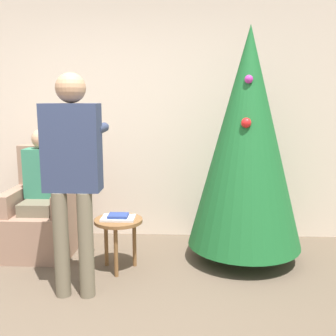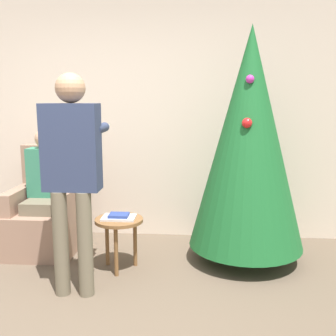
{
  "view_description": "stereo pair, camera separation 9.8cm",
  "coord_description": "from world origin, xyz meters",
  "px_view_note": "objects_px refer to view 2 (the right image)",
  "views": [
    {
      "loc": [
        0.64,
        -2.15,
        1.56
      ],
      "look_at": [
        0.49,
        1.14,
        0.97
      ],
      "focal_mm": 42.0,
      "sensor_mm": 36.0,
      "label": 1
    },
    {
      "loc": [
        0.74,
        -2.15,
        1.56
      ],
      "look_at": [
        0.49,
        1.14,
        0.97
      ],
      "focal_mm": 42.0,
      "sensor_mm": 36.0,
      "label": 2
    }
  ],
  "objects_px": {
    "armchair": "(47,216)",
    "person_standing": "(72,164)",
    "side_stool": "(119,226)",
    "person_seated": "(44,185)",
    "christmas_tree": "(249,139)"
  },
  "relations": [
    {
      "from": "person_seated",
      "to": "person_standing",
      "type": "xyz_separation_m",
      "value": [
        0.58,
        -0.85,
        0.37
      ]
    },
    {
      "from": "christmas_tree",
      "to": "side_stool",
      "type": "distance_m",
      "value": 1.44
    },
    {
      "from": "person_seated",
      "to": "christmas_tree",
      "type": "bearing_deg",
      "value": -2.66
    },
    {
      "from": "side_stool",
      "to": "armchair",
      "type": "bearing_deg",
      "value": 152.89
    },
    {
      "from": "person_seated",
      "to": "side_stool",
      "type": "relative_size",
      "value": 2.61
    },
    {
      "from": "christmas_tree",
      "to": "person_standing",
      "type": "bearing_deg",
      "value": -152.49
    },
    {
      "from": "armchair",
      "to": "side_stool",
      "type": "distance_m",
      "value": 0.95
    },
    {
      "from": "armchair",
      "to": "person_standing",
      "type": "relative_size",
      "value": 0.61
    },
    {
      "from": "person_seated",
      "to": "armchair",
      "type": "bearing_deg",
      "value": 90.0
    },
    {
      "from": "armchair",
      "to": "person_seated",
      "type": "height_order",
      "value": "person_seated"
    },
    {
      "from": "person_standing",
      "to": "person_seated",
      "type": "bearing_deg",
      "value": 124.27
    },
    {
      "from": "person_seated",
      "to": "side_stool",
      "type": "distance_m",
      "value": 0.97
    },
    {
      "from": "person_standing",
      "to": "side_stool",
      "type": "distance_m",
      "value": 0.83
    },
    {
      "from": "armchair",
      "to": "person_standing",
      "type": "bearing_deg",
      "value": -56.8
    },
    {
      "from": "christmas_tree",
      "to": "side_stool",
      "type": "relative_size",
      "value": 4.6
    }
  ]
}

